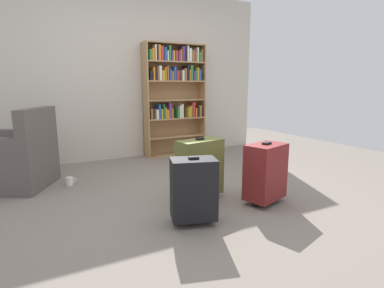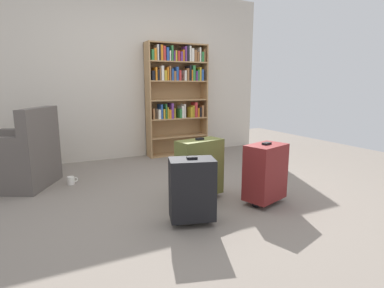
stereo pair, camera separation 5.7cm
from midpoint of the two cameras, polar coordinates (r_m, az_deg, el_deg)
ground_plane at (r=3.20m, az=0.00°, el=-10.05°), size 7.84×7.84×0.00m
back_wall at (r=5.01m, az=-11.63°, el=12.47°), size 4.48×0.10×2.60m
bookshelf at (r=5.06m, az=-3.64°, el=9.83°), size 1.01×0.26×1.79m
armchair at (r=3.98m, az=-29.93°, el=-2.59°), size 0.94×0.94×0.90m
mug at (r=3.86m, az=-22.15°, el=-6.41°), size 0.12×0.08×0.10m
suitcase_olive at (r=3.08m, az=0.93°, el=-4.40°), size 0.50×0.30×0.63m
suitcase_black at (r=2.55m, az=-0.36°, el=-8.36°), size 0.42×0.33×0.58m
suitcase_dark_red at (r=3.06m, az=12.96°, el=-5.02°), size 0.46×0.37×0.61m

